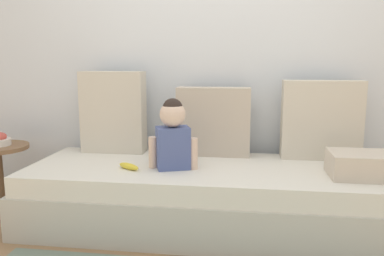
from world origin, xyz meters
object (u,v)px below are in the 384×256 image
at_px(toddler, 173,134).
at_px(banana, 129,166).
at_px(throw_pillow_right, 321,120).
at_px(throw_pillow_left, 113,112).
at_px(throw_pillow_center, 213,121).
at_px(couch, 209,197).
at_px(folded_blanket, 364,165).

height_order(toddler, banana, toddler).
bearing_deg(throw_pillow_right, banana, -159.65).
xyz_separation_m(toddler, banana, (-0.27, -0.06, -0.20)).
height_order(throw_pillow_left, throw_pillow_center, throw_pillow_left).
height_order(couch, throw_pillow_center, throw_pillow_center).
xyz_separation_m(couch, banana, (-0.49, -0.14, 0.23)).
height_order(throw_pillow_right, toddler, throw_pillow_right).
bearing_deg(throw_pillow_center, banana, -137.06).
height_order(throw_pillow_center, throw_pillow_right, throw_pillow_right).
relative_size(throw_pillow_center, toddler, 1.17).
height_order(throw_pillow_left, throw_pillow_right, throw_pillow_left).
height_order(throw_pillow_center, toddler, throw_pillow_center).
height_order(couch, throw_pillow_left, throw_pillow_left).
distance_m(throw_pillow_right, banana, 1.35).
xyz_separation_m(throw_pillow_left, toddler, (0.52, -0.40, -0.08)).
distance_m(throw_pillow_center, banana, 0.71).
bearing_deg(throw_pillow_right, throw_pillow_left, 180.00).
xyz_separation_m(throw_pillow_left, banana, (0.25, -0.46, -0.28)).
distance_m(couch, banana, 0.56).
bearing_deg(throw_pillow_left, throw_pillow_center, 0.00).
bearing_deg(toddler, couch, 18.10).
bearing_deg(folded_blanket, couch, 173.48).
relative_size(toddler, banana, 2.63).
relative_size(throw_pillow_left, throw_pillow_right, 1.10).
xyz_separation_m(throw_pillow_right, toddler, (-0.97, -0.40, -0.05)).
relative_size(throw_pillow_left, banana, 3.53).
bearing_deg(throw_pillow_left, throw_pillow_right, 0.00).
xyz_separation_m(throw_pillow_center, throw_pillow_right, (0.75, 0.00, 0.03)).
xyz_separation_m(throw_pillow_center, toddler, (-0.22, -0.40, -0.02)).
relative_size(toddler, folded_blanket, 1.12).
height_order(throw_pillow_left, folded_blanket, throw_pillow_left).
bearing_deg(banana, throw_pillow_left, 118.66).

